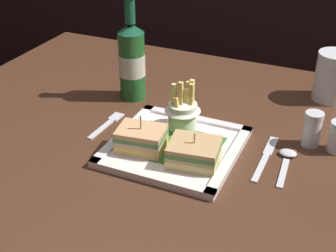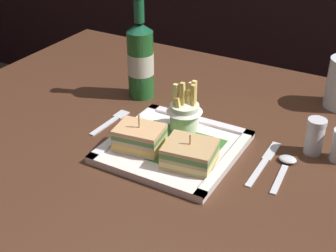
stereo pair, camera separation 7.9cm
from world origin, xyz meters
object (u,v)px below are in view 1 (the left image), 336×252
beer_bottle (132,60)px  water_glass (332,80)px  sandwich_half_left (141,139)px  knife (266,156)px  fork (108,124)px  salt_shaker (312,131)px  sandwich_half_right (194,153)px  dining_table (162,186)px  fries_cup (183,110)px  spoon (287,158)px  square_plate (175,147)px

beer_bottle → water_glass: beer_bottle is taller
sandwich_half_left → knife: size_ratio=0.60×
fork → water_glass: bearing=37.3°
knife → salt_shaker: size_ratio=2.22×
beer_bottle → salt_shaker: beer_bottle is taller
sandwich_half_right → fork: 0.25m
dining_table → beer_bottle: beer_bottle is taller
salt_shaker → dining_table: bearing=-163.0°
water_glass → fork: water_glass is taller
fries_cup → knife: fries_cup is taller
dining_table → beer_bottle: size_ratio=4.55×
sandwich_half_left → water_glass: water_glass is taller
fries_cup → knife: 0.20m
sandwich_half_left → spoon: bearing=19.1°
sandwich_half_left → beer_bottle: beer_bottle is taller
dining_table → sandwich_half_left: 0.19m
square_plate → knife: (0.18, 0.05, -0.00)m
sandwich_half_right → spoon: sandwich_half_right is taller
fries_cup → salt_shaker: (0.26, 0.06, -0.02)m
sandwich_half_right → knife: size_ratio=0.62×
square_plate → beer_bottle: bearing=136.7°
fries_cup → knife: (0.19, -0.02, -0.05)m
sandwich_half_left → knife: sandwich_half_left is taller
dining_table → square_plate: size_ratio=4.53×
sandwich_half_right → fork: (-0.23, 0.07, -0.03)m
square_plate → fries_cup: (-0.01, 0.07, 0.05)m
square_plate → fries_cup: 0.09m
water_glass → knife: water_glass is taller
fork → fries_cup: bearing=12.9°
dining_table → square_plate: square_plate is taller
square_plate → salt_shaker: 0.28m
spoon → beer_bottle: bearing=163.2°
sandwich_half_right → knife: sandwich_half_right is taller
water_glass → knife: size_ratio=0.71×
knife → salt_shaker: 0.11m
beer_bottle → sandwich_half_left: bearing=-58.5°
water_glass → square_plate: bearing=-125.0°
fries_cup → spoon: 0.24m
water_glass → salt_shaker: bearing=-91.9°
sandwich_half_left → square_plate: bearing=34.5°
fork → spoon: (0.40, 0.02, 0.00)m
fries_cup → water_glass: (0.27, 0.29, -0.00)m
fries_cup → spoon: (0.23, -0.02, -0.05)m
water_glass → fries_cup: bearing=-132.6°
square_plate → water_glass: size_ratio=2.13×
dining_table → sandwich_half_right: 0.21m
fork → beer_bottle: bearing=94.4°
square_plate → knife: size_ratio=1.50×
sandwich_half_left → sandwich_half_right: (0.11, 0.00, -0.00)m
beer_bottle → spoon: size_ratio=1.98×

